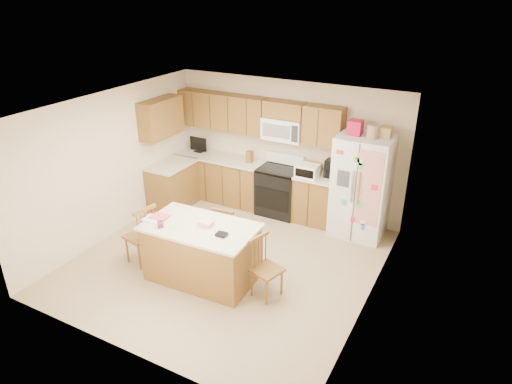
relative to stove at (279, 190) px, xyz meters
The scene contains 9 objects.
ground 1.99m from the stove, 90.00° to the right, with size 4.50×4.50×0.00m, color #8E7955.
room_shell 2.16m from the stove, 90.00° to the right, with size 4.60×4.60×2.52m.
cabinetry 1.09m from the stove, behind, with size 3.36×1.56×2.15m.
stove is the anchor object (origin of this frame).
refrigerator 1.63m from the stove, ahead, with size 0.90×0.79×2.04m.
island 2.49m from the stove, 92.15° to the right, with size 1.70×1.01×0.98m.
windsor_chair_left 2.82m from the stove, 114.45° to the right, with size 0.49×0.51×1.00m.
windsor_chair_back 1.80m from the stove, 92.29° to the right, with size 0.43×0.41×0.91m.
windsor_chair_right 2.58m from the stove, 68.88° to the right, with size 0.47×0.48×0.91m.
Camera 1 is at (3.31, -5.24, 4.10)m, focal length 32.00 mm.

